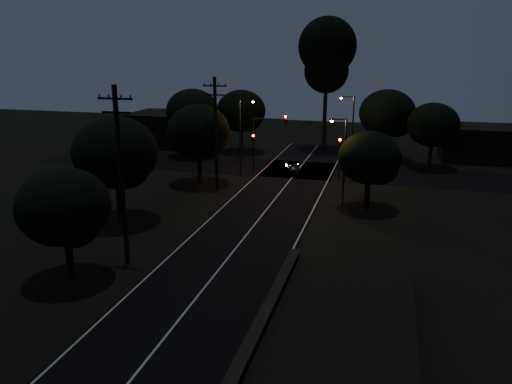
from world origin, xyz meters
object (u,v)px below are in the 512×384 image
Objects in this scene: utility_pole_mid at (121,174)px; signal_mast at (269,132)px; signal_right at (340,150)px; signal_left at (254,146)px; streetlight_a at (242,132)px; tall_pine at (327,54)px; car at (294,169)px; utility_pole_far at (216,133)px; streetlight_c at (343,156)px; streetlight_b at (351,127)px.

signal_mast is at bearing 82.96° from utility_pole_mid.
signal_left is at bearing 180.00° from signal_right.
signal_left is 2.77m from streetlight_a.
signal_left is 9.20m from signal_right.
signal_mast is (-3.91, -15.01, -7.79)m from tall_pine.
streetlight_a is at bearing 3.28° from car.
tall_pine is at bearing 80.07° from utility_pole_mid.
utility_pole_mid is 17.00m from utility_pole_far.
utility_pole_mid is 23.04m from streetlight_a.
utility_pole_mid reaches higher than signal_mast.
signal_right is 0.66× the size of signal_mast.
signal_left is at bearing -179.87° from signal_mast.
streetlight_c is at bearing 51.74° from utility_pole_mid.
streetlight_b is at bearing -163.01° from car.
car is at bearing 1.09° from signal_left.
streetlight_a is 12.19m from streetlight_b.
tall_pine is at bearing 75.38° from signal_mast.
car is (5.83, 8.07, -4.92)m from utility_pole_far.
streetlight_c reaches higher than signal_left.
utility_pole_mid is at bearing -93.21° from signal_left.
streetlight_a is 1.07× the size of streetlight_c.
streetlight_a is 6.88m from car.
signal_right is 0.51× the size of streetlight_b.
signal_right is 5.28m from car.
streetlight_a is (0.69, 6.00, -0.85)m from utility_pole_far.
utility_pole_mid is at bearing -112.99° from signal_right.
utility_pole_far is 1.68× the size of signal_mast.
streetlight_c reaches higher than car.
streetlight_c is at bearing -79.07° from tall_pine.
streetlight_a reaches higher than signal_mast.
signal_mast is at bearing -104.62° from tall_pine.
signal_left is 0.55× the size of streetlight_c.
streetlight_b is (11.31, 29.00, -1.10)m from utility_pole_mid.
utility_pole_far is (0.00, 17.00, -0.25)m from utility_pole_mid.
streetlight_b is (0.71, 4.01, 1.80)m from signal_right.
streetlight_b reaches higher than streetlight_c.
signal_mast is at bearing 0.13° from signal_left.
signal_right is 4.45m from streetlight_b.
tall_pine reaches higher than streetlight_a.
signal_mast reaches higher than signal_right.
utility_pole_far is 24.94m from tall_pine.
tall_pine reaches higher than car.
signal_mast is at bearing 131.19° from streetlight_c.
signal_right is 0.51× the size of streetlight_a.
streetlight_a is 1.00× the size of streetlight_b.
streetlight_b is at bearing 25.99° from signal_mast.
signal_mast is 1.88× the size of car.
utility_pole_mid is 25.22m from signal_mast.
streetlight_a is (-0.71, -1.99, 1.80)m from signal_left.
streetlight_c is at bearing 102.10° from car.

